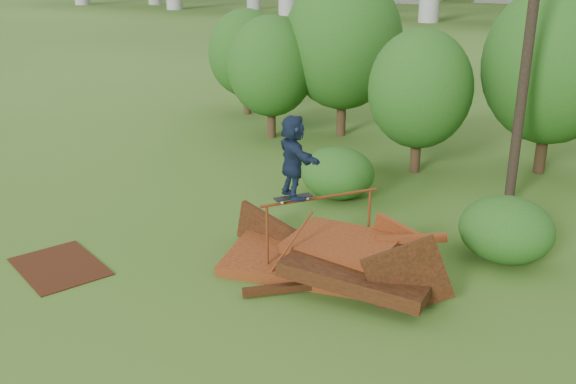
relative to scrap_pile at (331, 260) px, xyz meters
The scene contains 14 objects.
ground 1.77m from the scrap_pile, 107.62° to the right, with size 240.00×240.00×0.00m, color #2D5116.
scrap_pile is the anchor object (origin of this frame).
grind_rail 1.02m from the scrap_pile, 149.12° to the left, with size 1.69×2.34×1.69m.
skateboard 1.65m from the scrap_pile, 162.16° to the right, with size 0.67×0.81×0.09m.
skater 2.47m from the scrap_pile, 162.16° to the right, with size 1.67×0.53×1.80m, color #15223A.
flat_plate 6.16m from the scrap_pile, 152.44° to the right, with size 2.29×1.63×0.03m, color #35180B.
tree_0 11.99m from the scrap_pile, 128.99° to the left, with size 3.31×3.31×4.66m.
tree_1 12.45m from the scrap_pile, 115.76° to the left, with size 4.47×4.47×6.22m.
tree_2 8.32m from the scrap_pile, 97.56° to the left, with size 3.28×3.28×4.62m.
tree_3 10.71m from the scrap_pile, 76.14° to the left, with size 4.33×4.33×6.00m.
tree_6 16.07m from the scrap_pile, 131.28° to the left, with size 3.30×3.30×4.61m.
shrub_left 4.95m from the scrap_pile, 115.57° to the left, with size 2.17×2.00×1.50m, color #144111.
shrub_right 4.13m from the scrap_pile, 42.04° to the left, with size 2.15×1.97×1.52m, color #144111.
utility_pole 8.15m from the scrap_pile, 70.89° to the left, with size 1.40×0.28×8.97m.
Camera 1 is at (6.28, -9.70, 6.60)m, focal length 40.00 mm.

